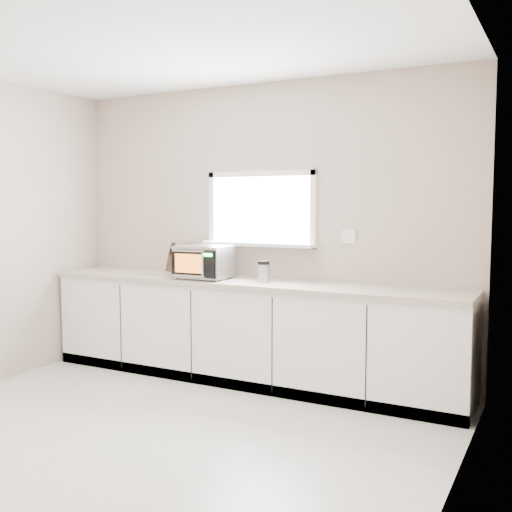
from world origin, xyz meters
The scene contains 8 objects.
ground centered at (0.00, 0.00, 0.00)m, with size 4.00×4.00×0.00m, color beige.
back_wall centered at (0.00, 2.00, 1.36)m, with size 4.00×0.17×2.70m.
cabinets centered at (0.00, 1.70, 0.44)m, with size 3.92×0.60×0.88m, color white.
countertop centered at (0.00, 1.69, 0.90)m, with size 3.92×0.64×0.04m, color beige.
microwave centered at (-0.40, 1.61, 1.08)m, with size 0.48×0.40×0.30m.
knife_block centered at (-0.78, 1.75, 1.06)m, with size 0.16×0.24×0.32m.
cutting_board centered at (-0.79, 1.94, 1.07)m, with size 0.30×0.30×0.02m, color #A77140.
coffee_grinder centered at (0.18, 1.68, 1.01)m, with size 0.12×0.12×0.19m.
Camera 1 is at (2.53, -2.96, 1.61)m, focal length 42.00 mm.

